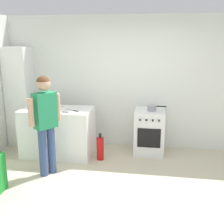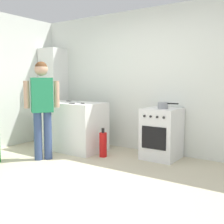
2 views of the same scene
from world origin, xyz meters
name	(u,v)px [view 1 (image 1 of 2)]	position (x,y,z in m)	size (l,w,h in m)	color
ground_plane	(121,193)	(0.00, 0.00, 0.00)	(8.00, 8.00, 0.00)	beige
back_wall	(134,83)	(0.00, 1.95, 1.30)	(6.00, 0.10, 2.60)	silver
counter_unit	(58,132)	(-1.35, 1.20, 0.45)	(1.30, 0.70, 0.90)	white
oven_left	(149,131)	(0.35, 1.58, 0.43)	(0.56, 0.62, 0.85)	white
pot	(152,108)	(0.38, 1.53, 0.90)	(0.35, 0.17, 0.11)	gray
knife_paring	(63,112)	(-1.14, 0.98, 0.91)	(0.21, 0.03, 0.01)	silver
knife_bread	(55,106)	(-1.45, 1.37, 0.90)	(0.35, 0.04, 0.01)	silver
knife_carving	(38,111)	(-1.62, 0.97, 0.90)	(0.30, 0.19, 0.01)	silver
knife_chef	(72,110)	(-1.03, 1.13, 0.90)	(0.28, 0.19, 0.01)	silver
person	(45,117)	(-1.25, 0.41, 0.96)	(0.37, 0.48, 1.61)	#384C7A
fire_extinguisher	(100,148)	(-0.52, 1.10, 0.22)	(0.13, 0.13, 0.50)	red
larder_cabinet	(20,97)	(-2.30, 1.68, 1.00)	(0.48, 0.44, 2.00)	white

